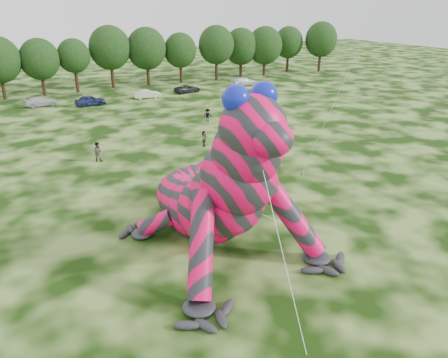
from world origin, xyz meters
TOP-DOWN VIEW (x-y plane):
  - ground at (0.00, 0.00)m, footprint 240.00×240.00m
  - inflatable_gecko at (-1.44, 4.14)m, footprint 19.90×22.91m
  - tree_7 at (-10.08, 56.80)m, footprint 6.68×6.01m
  - tree_8 at (-4.22, 56.99)m, footprint 6.14×5.53m
  - tree_9 at (1.06, 57.35)m, footprint 5.27×4.74m
  - tree_10 at (7.40, 58.58)m, footprint 7.09×6.38m
  - tree_11 at (13.79, 58.20)m, footprint 7.01×6.31m
  - tree_12 at (20.01, 57.74)m, footprint 5.99×5.39m
  - tree_13 at (27.13, 57.13)m, footprint 6.83×6.15m
  - tree_14 at (33.46, 58.72)m, footprint 6.82×6.14m
  - tree_15 at (38.47, 57.77)m, footprint 7.17×6.45m
  - tree_16 at (45.45, 59.37)m, footprint 6.26×5.63m
  - tree_17 at (51.95, 56.66)m, footprint 6.98×6.28m
  - car_3 at (-5.78, 49.08)m, footprint 4.76×2.43m
  - car_4 at (0.69, 46.12)m, footprint 4.49×2.07m
  - car_5 at (9.69, 47.16)m, footprint 4.25×1.85m
  - car_6 at (17.16, 48.35)m, footprint 4.72×2.66m
  - car_7 at (28.80, 49.53)m, footprint 5.07×2.32m
  - spectator_1 at (-4.02, 21.48)m, footprint 1.16×1.13m
  - spectator_2 at (11.62, 29.51)m, footprint 1.13×0.68m
  - spectator_5 at (6.96, 20.89)m, footprint 1.33×1.48m

SIDE VIEW (x-z plane):
  - ground at x=0.00m, z-range 0.00..0.00m
  - car_6 at x=17.16m, z-range 0.00..1.25m
  - car_3 at x=-5.78m, z-range 0.00..1.32m
  - car_5 at x=9.69m, z-range 0.00..1.36m
  - car_7 at x=28.80m, z-range 0.00..1.44m
  - car_4 at x=0.69m, z-range 0.00..1.49m
  - spectator_5 at x=6.96m, z-range 0.00..1.63m
  - spectator_2 at x=11.62m, z-range 0.00..1.70m
  - spectator_1 at x=-4.02m, z-range 0.00..1.89m
  - tree_9 at x=1.06m, z-range 0.00..8.68m
  - tree_8 at x=-4.22m, z-range 0.00..8.94m
  - tree_12 at x=20.01m, z-range 0.00..8.97m
  - tree_16 at x=45.45m, z-range 0.00..9.37m
  - tree_14 at x=33.46m, z-range 0.00..9.40m
  - tree_7 at x=-10.08m, z-range 0.00..9.48m
  - tree_15 at x=38.47m, z-range 0.00..9.63m
  - tree_11 at x=13.79m, z-range 0.00..10.07m
  - tree_13 at x=27.13m, z-range 0.00..10.13m
  - tree_17 at x=51.95m, z-range 0.00..10.30m
  - tree_10 at x=7.40m, z-range 0.00..10.50m
  - inflatable_gecko at x=-1.44m, z-range 0.00..10.63m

